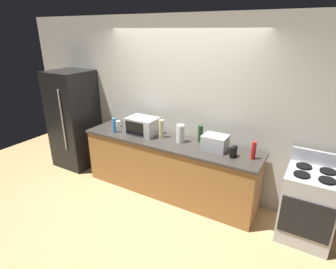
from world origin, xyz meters
TOP-DOWN VIEW (x-y plane):
  - ground_plane at (0.00, 0.00)m, footprint 8.00×8.00m
  - back_wall at (0.00, 0.81)m, footprint 6.40×0.10m
  - counter_run at (0.00, 0.40)m, footprint 2.84×0.64m
  - refrigerator at (-2.05, 0.40)m, footprint 0.72×0.73m
  - stove_range at (2.00, 0.40)m, footprint 0.60×0.61m
  - microwave at (-0.50, 0.45)m, footprint 0.48×0.35m
  - toaster_oven at (0.73, 0.46)m, footprint 0.34×0.26m
  - paper_towel_roll at (0.18, 0.45)m, footprint 0.12×0.12m
  - cordless_phone at (1.03, 0.35)m, footprint 0.07×0.12m
  - bottle_wine at (0.44, 0.61)m, footprint 0.07×0.07m
  - bottle_hand_soap at (-0.16, 0.47)m, footprint 0.08×0.08m
  - bottle_hot_sauce at (1.27, 0.43)m, footprint 0.06×0.06m
  - bottle_spray_cleaner at (-0.94, 0.26)m, footprint 0.06×0.06m
  - mug_white at (-1.09, 0.53)m, footprint 0.08×0.08m

SIDE VIEW (x-z plane):
  - ground_plane at x=0.00m, z-range 0.00..0.00m
  - counter_run at x=0.00m, z-range 0.00..0.90m
  - stove_range at x=2.00m, z-range -0.08..1.00m
  - refrigerator at x=-2.05m, z-range 0.00..1.80m
  - mug_white at x=-1.09m, z-range 0.90..0.99m
  - cordless_phone at x=1.03m, z-range 0.90..1.05m
  - toaster_oven at x=0.73m, z-range 0.90..1.11m
  - bottle_hot_sauce at x=1.27m, z-range 0.90..1.14m
  - bottle_spray_cleaner at x=-0.94m, z-range 0.90..1.14m
  - bottle_wine at x=0.44m, z-range 0.90..1.15m
  - microwave at x=-0.50m, z-range 0.90..1.17m
  - paper_towel_roll at x=0.18m, z-range 0.90..1.17m
  - bottle_hand_soap at x=-0.16m, z-range 0.90..1.18m
  - back_wall at x=0.00m, z-range 0.00..2.70m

